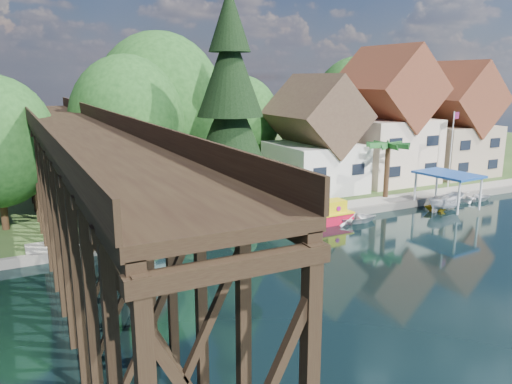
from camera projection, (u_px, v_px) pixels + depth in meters
ground at (360, 257)px, 31.72m from camera, size 140.00×140.00×0.00m
bank at (185, 168)px, 61.21m from camera, size 140.00×52.00×0.50m
seawall at (337, 215)px, 40.36m from camera, size 60.00×0.40×0.62m
promenade at (348, 206)px, 42.32m from camera, size 50.00×2.60×0.06m
trestle_bridge at (78, 183)px, 27.96m from camera, size 4.12×44.18×9.30m
house_left at (315, 142)px, 47.55m from camera, size 7.64×8.64×11.02m
house_center at (386, 124)px, 51.66m from camera, size 8.65×9.18×13.89m
house_right at (451, 127)px, 55.34m from camera, size 8.15×8.64×12.45m
shed at (131, 174)px, 38.61m from camera, size 5.09×5.40×7.85m
bg_trees at (235, 118)px, 48.99m from camera, size 49.90×13.30×10.57m
shrubs at (234, 213)px, 37.46m from camera, size 15.76×2.47×1.70m
conifer at (230, 108)px, 38.29m from camera, size 7.02×7.02×17.30m
palm_tree at (388, 147)px, 44.27m from camera, size 4.46×4.46×5.30m
flagpole at (452, 141)px, 48.32m from camera, size 1.12×0.44×7.49m
tugboat at (331, 214)px, 39.02m from camera, size 3.35×1.87×2.41m
boat_white_a at (352, 217)px, 39.38m from camera, size 4.81×4.07×0.85m
boat_canopy at (447, 194)px, 42.57m from camera, size 4.19×5.32×3.24m
boat_yellow at (437, 205)px, 42.39m from camera, size 2.82×2.63×1.20m
boat_white_b at (472, 196)px, 46.22m from camera, size 4.54×3.71×0.82m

